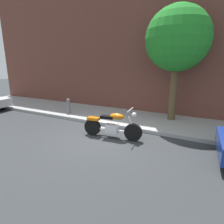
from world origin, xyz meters
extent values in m
plane|color=#303335|center=(0.00, 0.00, 0.00)|extent=(60.00, 60.00, 0.00)
cube|color=#A0A0A0|center=(0.00, 2.77, 0.07)|extent=(21.87, 2.81, 0.14)
cube|color=brown|center=(0.00, 4.42, 3.84)|extent=(21.87, 0.50, 7.68)
cylinder|color=black|center=(1.20, 0.43, 0.31)|extent=(0.64, 0.20, 0.63)
cylinder|color=black|center=(-0.36, 0.25, 0.31)|extent=(0.64, 0.20, 0.63)
cube|color=silver|center=(0.42, 0.34, 0.36)|extent=(0.47, 0.33, 0.32)
cube|color=silver|center=(0.42, 0.34, 0.29)|extent=(1.41, 0.24, 0.06)
ellipsoid|color=#D1660C|center=(0.60, 0.36, 0.83)|extent=(0.55, 0.32, 0.22)
cube|color=black|center=(0.24, 0.32, 0.77)|extent=(0.50, 0.29, 0.10)
cube|color=#D1660C|center=(-0.31, 0.26, 0.65)|extent=(0.46, 0.29, 0.10)
cylinder|color=silver|center=(1.14, 0.43, 0.59)|extent=(0.28, 0.08, 0.58)
cylinder|color=silver|center=(1.08, 0.42, 1.11)|extent=(0.12, 0.70, 0.04)
sphere|color=silver|center=(1.22, 0.44, 0.95)|extent=(0.17, 0.17, 0.17)
cylinder|color=silver|center=(0.15, 0.47, 0.26)|extent=(0.81, 0.18, 0.09)
cylinder|color=black|center=(-7.51, 1.32, 0.32)|extent=(0.66, 0.28, 0.64)
cylinder|color=brown|center=(1.94, 3.28, 1.44)|extent=(0.32, 0.32, 2.88)
sphere|color=#228428|center=(1.94, 3.28, 3.62)|extent=(2.67, 2.67, 2.67)
cylinder|color=slate|center=(-2.96, 1.96, 0.38)|extent=(0.20, 0.20, 0.75)
sphere|color=slate|center=(-2.96, 1.96, 0.81)|extent=(0.19, 0.19, 0.19)
camera|label=1|loc=(3.40, -5.29, 2.60)|focal=30.06mm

